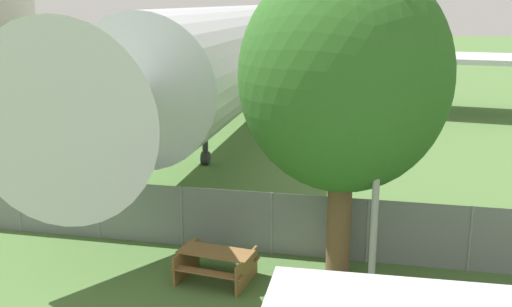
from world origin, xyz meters
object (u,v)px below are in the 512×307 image
airplane (263,46)px  tree_near_hangar (39,75)px  tree_behind_benches (344,77)px  picnic_bench_open_grass (216,262)px

airplane → tree_near_hangar: 19.63m
airplane → tree_behind_benches: bearing=15.2°
airplane → tree_behind_benches: size_ratio=6.46×
picnic_bench_open_grass → tree_near_hangar: bearing=149.7°
airplane → picnic_bench_open_grass: bearing=7.7°
tree_near_hangar → tree_behind_benches: tree_behind_benches is taller
airplane → tree_near_hangar: size_ratio=8.00×
airplane → tree_behind_benches: (6.56, -22.22, 0.94)m
picnic_bench_open_grass → airplane: bearing=98.9°
picnic_bench_open_grass → tree_near_hangar: (-6.95, 4.06, 3.94)m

